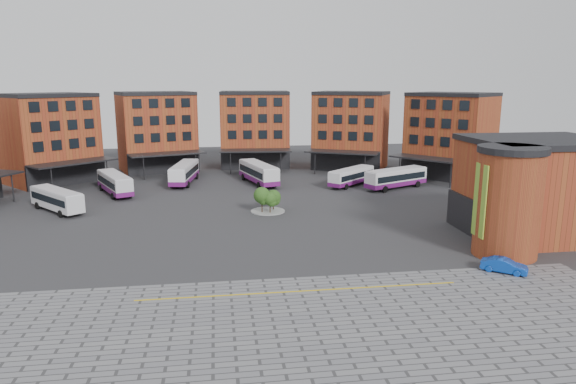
{
  "coord_description": "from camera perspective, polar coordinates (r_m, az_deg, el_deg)",
  "views": [
    {
      "loc": [
        -4.37,
        -52.03,
        16.57
      ],
      "look_at": [
        3.68,
        5.2,
        4.0
      ],
      "focal_mm": 32.0,
      "sensor_mm": 36.0,
      "label": 1
    }
  ],
  "objects": [
    {
      "name": "paving_zone",
      "position": [
        34.88,
        3.63,
        -16.1
      ],
      "size": [
        50.0,
        22.0,
        0.02
      ],
      "primitive_type": "cube",
      "color": "slate",
      "rests_on": "ground"
    },
    {
      "name": "east_building",
      "position": [
        60.16,
        25.52,
        0.25
      ],
      "size": [
        17.4,
        15.4,
        10.6
      ],
      "color": "brown",
      "rests_on": "ground"
    },
    {
      "name": "bus_d",
      "position": [
        84.16,
        -3.3,
        2.16
      ],
      "size": [
        5.85,
        12.27,
        3.37
      ],
      "rotation": [
        0.0,
        0.0,
        0.27
      ],
      "color": "silver",
      "rests_on": "ground"
    },
    {
      "name": "bus_c",
      "position": [
        86.02,
        -11.44,
        2.12
      ],
      "size": [
        4.4,
        11.91,
        3.28
      ],
      "rotation": [
        0.0,
        0.0,
        -0.15
      ],
      "color": "white",
      "rests_on": "ground"
    },
    {
      "name": "main_building",
      "position": [
        90.76,
        -8.27,
        6.23
      ],
      "size": [
        94.14,
        42.48,
        14.6
      ],
      "color": "brown",
      "rests_on": "ground"
    },
    {
      "name": "blue_car",
      "position": [
        49.45,
        22.89,
        -7.53
      ],
      "size": [
        3.93,
        3.4,
        1.28
      ],
      "primitive_type": "imported",
      "rotation": [
        0.0,
        0.0,
        0.93
      ],
      "color": "#0D3EAD",
      "rests_on": "ground"
    },
    {
      "name": "bus_b",
      "position": [
        80.47,
        -18.7,
        0.95
      ],
      "size": [
        6.89,
        11.05,
        3.1
      ],
      "rotation": [
        0.0,
        0.0,
        0.43
      ],
      "color": "silver",
      "rests_on": "ground"
    },
    {
      "name": "tree_island",
      "position": [
        65.74,
        -2.22,
        -0.74
      ],
      "size": [
        4.4,
        4.4,
        3.37
      ],
      "color": "gray",
      "rests_on": "ground"
    },
    {
      "name": "bus_a",
      "position": [
        72.45,
        -24.32,
        -0.67
      ],
      "size": [
        8.45,
        9.29,
        2.9
      ],
      "rotation": [
        0.0,
        0.0,
        0.71
      ],
      "color": "silver",
      "rests_on": "ground"
    },
    {
      "name": "yellow_line",
      "position": [
        41.96,
        1.4,
        -10.95
      ],
      "size": [
        26.0,
        0.15,
        0.02
      ],
      "primitive_type": "cube",
      "color": "gold",
      "rests_on": "paving_zone"
    },
    {
      "name": "ground",
      "position": [
        54.78,
        -3.07,
        -5.35
      ],
      "size": [
        160.0,
        160.0,
        0.0
      ],
      "primitive_type": "plane",
      "color": "#28282B",
      "rests_on": "ground"
    },
    {
      "name": "bus_e",
      "position": [
        83.09,
        7.07,
        1.74
      ],
      "size": [
        8.97,
        8.4,
        2.81
      ],
      "rotation": [
        0.0,
        0.0,
        -0.84
      ],
      "color": "white",
      "rests_on": "ground"
    },
    {
      "name": "bus_f",
      "position": [
        81.99,
        11.93,
        1.55
      ],
      "size": [
        11.14,
        7.15,
        3.14
      ],
      "rotation": [
        0.0,
        0.0,
        -1.12
      ],
      "color": "silver",
      "rests_on": "ground"
    }
  ]
}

